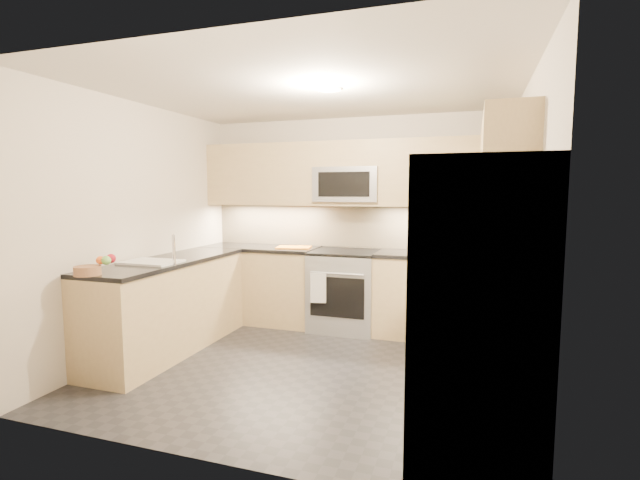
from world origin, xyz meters
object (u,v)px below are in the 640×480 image
Objects in this scene: utensil_bowl at (479,247)px; microwave at (348,185)px; fruit_basket at (87,271)px; refrigerator at (478,318)px; cutting_board at (294,247)px; gas_range at (345,291)px.

microwave is at bearing 174.81° from utensil_bowl.
microwave is 1.62m from utensil_bowl.
microwave is 2.92m from fruit_basket.
fruit_basket is at bearing -143.68° from utensil_bowl.
refrigerator is at bearing -60.38° from microwave.
cutting_board is at bearing 179.24° from utensil_bowl.
fruit_basket reaches higher than cutting_board.
cutting_board reaches higher than gas_range.
fruit_basket is (-1.56, -2.36, -0.72)m from microwave.
cutting_board is (-0.65, 0.02, 0.49)m from gas_range.
fruit_basket is (-1.56, -2.23, 0.52)m from gas_range.
utensil_bowl is 0.79× the size of cutting_board.
microwave reaches higher than cutting_board.
refrigerator is at bearing -49.36° from cutting_board.
microwave reaches higher than refrigerator.
gas_range is 1.20× the size of microwave.
refrigerator reaches higher than fruit_basket.
microwave is 1.88× the size of cutting_board.
cutting_board is at bearing 68.00° from fruit_basket.
refrigerator is 8.67× the size of fruit_basket.
refrigerator is at bearing -59.12° from gas_range.
utensil_bowl reaches higher than cutting_board.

